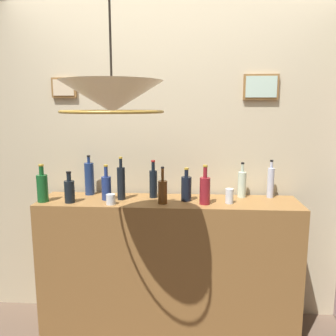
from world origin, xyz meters
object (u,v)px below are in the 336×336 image
(glass_tumbler_highball, at_px, (111,199))
(liquor_bottle_vodka, at_px, (205,190))
(glass_tumbler_rocks, at_px, (229,196))
(liquor_bottle_bourbon, at_px, (121,182))
(liquor_bottle_whiskey, at_px, (89,178))
(liquor_bottle_tequila, at_px, (271,182))
(liquor_bottle_scotch, at_px, (153,183))
(pendant_lamp, at_px, (112,98))
(liquor_bottle_gin, at_px, (106,187))
(liquor_bottle_brandy, at_px, (186,188))
(liquor_bottle_amaro, at_px, (163,191))
(liquor_bottle_port, at_px, (42,187))
(liquor_bottle_rum, at_px, (69,191))
(liquor_bottle_sherry, at_px, (242,184))

(glass_tumbler_highball, bearing_deg, liquor_bottle_vodka, 4.81)
(glass_tumbler_rocks, bearing_deg, liquor_bottle_bourbon, 176.19)
(liquor_bottle_whiskey, xyz_separation_m, liquor_bottle_tequila, (1.39, 0.00, -0.01))
(liquor_bottle_bourbon, height_order, liquor_bottle_scotch, liquor_bottle_bourbon)
(glass_tumbler_rocks, xyz_separation_m, glass_tumbler_highball, (-0.83, -0.09, -0.02))
(pendant_lamp, bearing_deg, liquor_bottle_gin, 108.06)
(liquor_bottle_gin, xyz_separation_m, liquor_bottle_brandy, (0.59, 0.01, -0.00))
(glass_tumbler_rocks, bearing_deg, liquor_bottle_tequila, 29.54)
(liquor_bottle_amaro, xyz_separation_m, glass_tumbler_highball, (-0.36, -0.05, -0.05))
(liquor_bottle_bourbon, xyz_separation_m, liquor_bottle_gin, (-0.11, -0.02, -0.03))
(liquor_bottle_port, bearing_deg, liquor_bottle_brandy, 5.24)
(liquor_bottle_amaro, xyz_separation_m, glass_tumbler_rocks, (0.47, 0.04, -0.04))
(liquor_bottle_whiskey, distance_m, liquor_bottle_scotch, 0.51)
(liquor_bottle_scotch, relative_size, glass_tumbler_rocks, 2.70)
(liquor_bottle_rum, height_order, liquor_bottle_gin, liquor_bottle_gin)
(liquor_bottle_port, distance_m, liquor_bottle_gin, 0.45)
(liquor_bottle_bourbon, distance_m, glass_tumbler_highball, 0.17)
(liquor_bottle_rum, xyz_separation_m, liquor_bottle_tequila, (1.46, 0.24, 0.03))
(liquor_bottle_bourbon, xyz_separation_m, pendant_lamp, (0.09, -0.62, 0.59))
(liquor_bottle_whiskey, relative_size, glass_tumbler_highball, 4.20)
(liquor_bottle_whiskey, distance_m, liquor_bottle_port, 0.36)
(liquor_bottle_amaro, relative_size, glass_tumbler_highball, 3.60)
(liquor_bottle_sherry, xyz_separation_m, glass_tumbler_rocks, (-0.11, -0.18, -0.05))
(liquor_bottle_scotch, distance_m, liquor_bottle_amaro, 0.19)
(liquor_bottle_vodka, distance_m, pendant_lamp, 0.97)
(liquor_bottle_amaro, bearing_deg, glass_tumbler_highball, -172.31)
(liquor_bottle_vodka, relative_size, pendant_lamp, 0.47)
(glass_tumbler_highball, bearing_deg, liquor_bottle_whiskey, 130.25)
(liquor_bottle_bourbon, height_order, liquor_bottle_amaro, liquor_bottle_bourbon)
(liquor_bottle_amaro, bearing_deg, liquor_bottle_scotch, 117.12)
(liquor_bottle_whiskey, distance_m, liquor_bottle_brandy, 0.77)
(liquor_bottle_gin, bearing_deg, liquor_bottle_bourbon, 7.96)
(liquor_bottle_rum, relative_size, pendant_lamp, 0.38)
(liquor_bottle_gin, height_order, glass_tumbler_highball, liquor_bottle_gin)
(liquor_bottle_brandy, height_order, glass_tumbler_rocks, liquor_bottle_brandy)
(liquor_bottle_whiskey, relative_size, liquor_bottle_sherry, 1.16)
(liquor_bottle_port, height_order, pendant_lamp, pendant_lamp)
(liquor_bottle_vodka, xyz_separation_m, liquor_bottle_amaro, (-0.30, -0.01, -0.01))
(liquor_bottle_port, distance_m, liquor_bottle_brandy, 1.04)
(liquor_bottle_brandy, xyz_separation_m, glass_tumbler_rocks, (0.31, -0.05, -0.04))
(liquor_bottle_scotch, bearing_deg, glass_tumbler_rocks, -12.65)
(liquor_bottle_port, height_order, liquor_bottle_scotch, liquor_bottle_scotch)
(liquor_bottle_bourbon, distance_m, liquor_bottle_tequila, 1.12)
(liquor_bottle_rum, height_order, liquor_bottle_brandy, liquor_bottle_brandy)
(liquor_bottle_amaro, bearing_deg, glass_tumbler_rocks, 4.73)
(liquor_bottle_sherry, xyz_separation_m, liquor_bottle_rum, (-1.25, -0.24, -0.01))
(liquor_bottle_gin, height_order, glass_tumbler_rocks, liquor_bottle_gin)
(liquor_bottle_vodka, height_order, liquor_bottle_port, liquor_bottle_vodka)
(liquor_bottle_rum, xyz_separation_m, pendant_lamp, (0.44, -0.51, 0.63))
(liquor_bottle_scotch, bearing_deg, liquor_bottle_vodka, -22.43)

